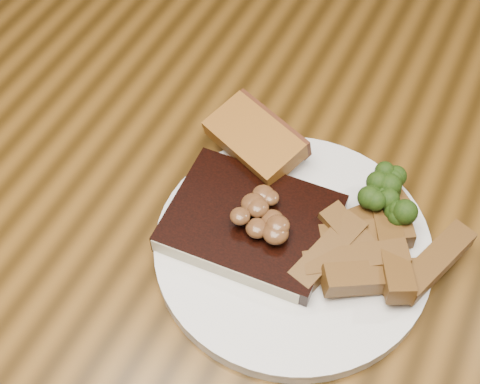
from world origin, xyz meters
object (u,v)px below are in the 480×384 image
Objects in this scene: dining_table at (249,249)px; chair_far at (456,22)px; potato_wedges at (368,264)px; plate at (292,248)px; steak at (251,223)px; garlic_bread at (254,151)px.

chair_far is (0.09, 0.73, -0.19)m from dining_table.
chair_far is 0.82m from potato_wedges.
chair_far is 0.82m from plate.
dining_table is at bearing 151.02° from plate.
plate is at bearing -28.98° from dining_table.
potato_wedges is (0.14, -0.03, 0.12)m from dining_table.
potato_wedges is at bearing -0.24° from steak.
potato_wedges is at bearing -4.26° from garlic_bread.
garlic_bread is at bearing 110.65° from steak.
garlic_bread is 0.17m from potato_wedges.
dining_table is 10.28× the size of steak.
plate reaches higher than dining_table.
potato_wedges is (0.12, 0.01, 0.00)m from steak.
chair_far is 5.51× the size of steak.
potato_wedges is (0.07, 0.00, 0.02)m from plate.
chair_far reaches higher than potato_wedges.
steak is (-0.07, -0.77, 0.31)m from chair_far.
steak reaches higher than plate.
plate is at bearing -176.96° from potato_wedges.
chair_far reaches higher than plate.
dining_table is at bearing 167.24° from potato_wedges.
chair_far is at bearing 83.06° from dining_table.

